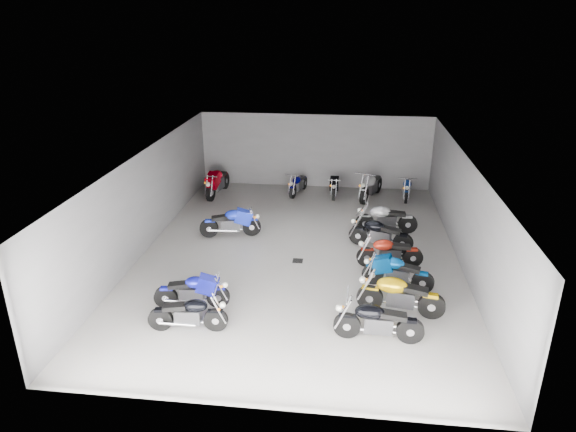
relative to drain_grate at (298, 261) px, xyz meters
name	(u,v)px	position (x,y,z in m)	size (l,w,h in m)	color
ground	(299,254)	(0.00, 0.50, -0.01)	(14.00, 14.00, 0.00)	#9A9892
wall_back	(315,151)	(0.00, 7.50, 1.59)	(10.00, 0.10, 3.20)	slate
wall_left	(145,201)	(-5.00, 0.50, 1.59)	(0.10, 14.00, 3.20)	slate
wall_right	(465,215)	(5.00, 0.50, 1.59)	(0.10, 14.00, 3.20)	slate
ceiling	(300,157)	(0.00, 0.50, 3.21)	(10.00, 14.00, 0.04)	black
drain_grate	(298,261)	(0.00, 0.00, 0.00)	(0.32, 0.32, 0.01)	black
motorcycle_left_a	(189,314)	(-2.25, -4.04, 0.46)	(1.95, 0.43, 0.86)	black
motorcycle_left_b	(193,291)	(-2.46, -3.01, 0.47)	(1.99, 0.47, 0.87)	black
motorcycle_left_e	(231,223)	(-2.48, 1.64, 0.50)	(2.09, 0.62, 0.93)	black
motorcycle_right_a	(377,321)	(2.27, -3.91, 0.50)	(2.13, 0.43, 0.93)	black
motorcycle_right_b	(400,295)	(2.88, -2.67, 0.53)	(2.24, 0.55, 0.99)	black
motorcycle_right_c	(397,272)	(2.92, -1.33, 0.48)	(1.99, 0.61, 0.89)	black
motorcycle_right_d	(389,252)	(2.79, -0.03, 0.48)	(2.02, 0.45, 0.89)	black
motorcycle_right_e	(380,234)	(2.57, 1.25, 0.51)	(2.08, 0.79, 0.94)	black
motorcycle_right_f	(386,219)	(2.83, 2.61, 0.51)	(2.17, 0.44, 0.95)	black
motorcycle_back_a	(217,182)	(-4.00, 5.81, 0.57)	(0.55, 2.38, 1.05)	black
motorcycle_back_c	(298,184)	(-0.62, 6.34, 0.44)	(0.62, 1.84, 0.82)	black
motorcycle_back_d	(335,185)	(0.93, 6.36, 0.46)	(0.39, 1.95, 0.86)	black
motorcycle_back_e	(371,186)	(2.43, 6.12, 0.56)	(1.00, 2.23, 1.03)	black
motorcycle_back_f	(407,187)	(3.93, 6.34, 0.46)	(0.45, 1.95, 0.86)	black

